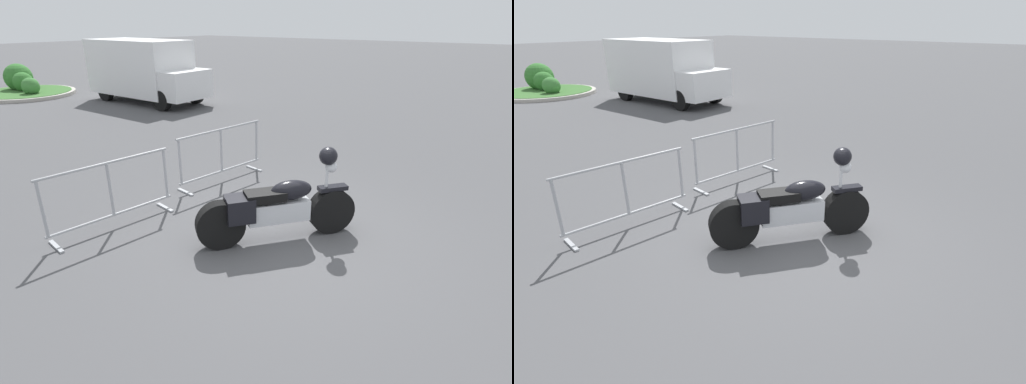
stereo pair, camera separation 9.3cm
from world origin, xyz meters
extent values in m
plane|color=#4C4C4F|center=(0.00, 0.00, 0.00)|extent=(120.00, 120.00, 0.00)
cylinder|color=black|center=(0.55, -0.36, 0.35)|extent=(0.68, 0.57, 0.70)
cylinder|color=black|center=(-0.82, 0.64, 0.35)|extent=(0.68, 0.57, 0.70)
cube|color=silver|center=(-0.14, 0.14, 0.46)|extent=(0.90, 0.76, 0.31)
ellipsoid|color=black|center=(0.02, 0.02, 0.77)|extent=(0.66, 0.59, 0.28)
cube|color=black|center=(-0.30, 0.26, 0.72)|extent=(0.64, 0.58, 0.13)
cube|color=black|center=(-0.60, 0.48, 0.57)|extent=(0.52, 0.52, 0.35)
cube|color=black|center=(0.55, -0.36, 0.72)|extent=(0.44, 0.38, 0.07)
cylinder|color=silver|center=(0.46, -0.30, 0.87)|extent=(0.06, 0.06, 0.49)
sphere|color=silver|center=(0.50, -0.33, 1.06)|extent=(0.18, 0.18, 0.18)
sphere|color=black|center=(0.46, -0.30, 1.23)|extent=(0.26, 0.26, 0.26)
cylinder|color=#9EA0A5|center=(-1.38, 2.38, 1.05)|extent=(2.06, 0.29, 0.04)
cylinder|color=#9EA0A5|center=(-1.38, 2.38, 0.20)|extent=(2.06, 0.29, 0.04)
cylinder|color=#9EA0A5|center=(-2.36, 2.50, 0.62)|extent=(0.05, 0.05, 0.85)
cylinder|color=#9EA0A5|center=(-1.38, 2.38, 0.62)|extent=(0.05, 0.05, 0.85)
cylinder|color=#9EA0A5|center=(-0.41, 2.26, 0.62)|extent=(0.05, 0.05, 0.85)
cube|color=#9EA0A5|center=(-2.29, 2.49, 0.01)|extent=(0.11, 0.44, 0.03)
cube|color=#9EA0A5|center=(-0.48, 2.27, 0.01)|extent=(0.11, 0.44, 0.03)
cylinder|color=#9EA0A5|center=(1.11, 2.38, 1.05)|extent=(2.06, 0.29, 0.04)
cylinder|color=#9EA0A5|center=(1.11, 2.38, 0.20)|extent=(2.06, 0.29, 0.04)
cylinder|color=#9EA0A5|center=(0.13, 2.50, 0.62)|extent=(0.05, 0.05, 0.85)
cylinder|color=#9EA0A5|center=(1.11, 2.38, 0.62)|extent=(0.05, 0.05, 0.85)
cylinder|color=#9EA0A5|center=(2.09, 2.26, 0.62)|extent=(0.05, 0.05, 0.85)
cube|color=#9EA0A5|center=(0.20, 2.49, 0.01)|extent=(0.11, 0.44, 0.03)
cube|color=#9EA0A5|center=(2.02, 2.27, 0.01)|extent=(0.11, 0.44, 0.03)
cube|color=white|center=(5.56, 10.73, 1.31)|extent=(2.14, 4.17, 2.00)
cube|color=white|center=(5.64, 8.23, 0.84)|extent=(1.93, 0.96, 1.00)
cylinder|color=black|center=(6.47, 8.66, 0.36)|extent=(0.26, 0.73, 0.72)
cylinder|color=black|center=(4.79, 8.60, 0.36)|extent=(0.26, 0.73, 0.72)
cylinder|color=black|center=(6.36, 11.96, 0.36)|extent=(0.26, 0.73, 0.72)
cylinder|color=black|center=(4.68, 11.90, 0.36)|extent=(0.26, 0.73, 0.72)
cylinder|color=#ADA89E|center=(3.28, 15.84, 0.07)|extent=(4.03, 4.03, 0.14)
cylinder|color=#38662D|center=(3.28, 15.84, 0.15)|extent=(3.71, 3.71, 0.02)
sphere|color=#33702D|center=(3.40, 16.15, 0.50)|extent=(0.85, 0.85, 0.85)
sphere|color=#33702D|center=(3.50, 16.77, 0.64)|extent=(1.19, 1.19, 1.19)
sphere|color=#3D7A38|center=(3.23, 15.11, 0.44)|extent=(0.71, 0.71, 0.71)
camera|label=1|loc=(-4.42, -2.80, 3.00)|focal=28.00mm
camera|label=2|loc=(-4.36, -2.87, 3.00)|focal=28.00mm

